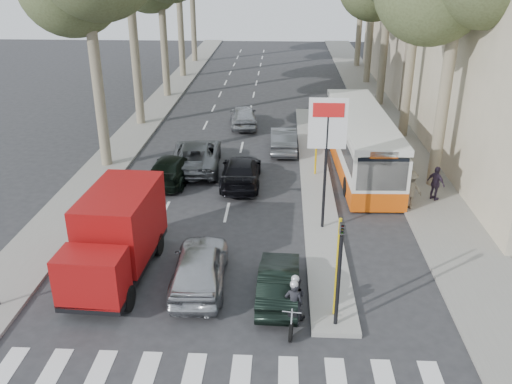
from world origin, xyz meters
TOP-DOWN VIEW (x-y plane):
  - ground at (0.00, 0.00)m, footprint 120.00×120.00m
  - sidewalk_right at (8.60, 25.00)m, footprint 3.20×70.00m
  - median_left at (-8.00, 28.00)m, footprint 2.40×64.00m
  - traffic_island at (3.25, 11.00)m, footprint 1.50×26.00m
  - billboard at (3.25, 5.00)m, footprint 1.50×12.10m
  - traffic_light_island at (3.25, -1.50)m, footprint 0.16×0.41m
  - silver_hatchback at (-1.24, 0.63)m, footprint 1.96×4.56m
  - dark_hatchback at (1.49, 0.02)m, footprint 1.43×3.83m
  - queue_car_a at (-3.06, 11.88)m, footprint 2.91×5.60m
  - queue_car_b at (-0.50, 9.79)m, footprint 1.99×4.74m
  - queue_car_c at (-1.10, 19.84)m, footprint 2.22×4.42m
  - queue_car_d at (1.59, 15.00)m, footprint 1.58×4.27m
  - queue_car_e at (-4.00, 10.07)m, footprint 2.32×4.78m
  - red_truck at (-4.19, 1.23)m, footprint 2.43×5.76m
  - city_bus at (5.67, 12.33)m, footprint 2.85×11.54m
  - motorcycle at (1.97, -1.29)m, footprint 0.76×1.94m
  - pedestrian_near at (8.61, 8.11)m, footprint 0.94×1.04m
  - pedestrian_far at (7.20, 7.09)m, footprint 1.22×0.69m

SIDE VIEW (x-z plane):
  - ground at x=0.00m, z-range 0.00..0.00m
  - sidewalk_right at x=8.60m, z-range 0.00..0.12m
  - median_left at x=-8.00m, z-range 0.00..0.12m
  - traffic_island at x=3.25m, z-range 0.00..0.16m
  - dark_hatchback at x=1.49m, z-range 0.00..1.25m
  - queue_car_e at x=-4.00m, z-range 0.00..1.34m
  - queue_car_b at x=-0.50m, z-range 0.00..1.37m
  - queue_car_d at x=1.59m, z-range 0.00..1.40m
  - queue_car_c at x=-1.10m, z-range 0.00..1.45m
  - motorcycle at x=1.97m, z-range -0.08..1.58m
  - queue_car_a at x=-3.06m, z-range 0.00..1.51m
  - silver_hatchback at x=-1.24m, z-range 0.00..1.53m
  - pedestrian_near at x=8.61m, z-range 0.12..1.74m
  - pedestrian_far at x=7.20m, z-range 0.12..1.91m
  - city_bus at x=5.67m, z-range 0.08..3.10m
  - red_truck at x=-4.19m, z-range 0.09..3.11m
  - traffic_light_island at x=3.25m, z-range 0.69..4.29m
  - billboard at x=3.25m, z-range 0.90..6.50m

